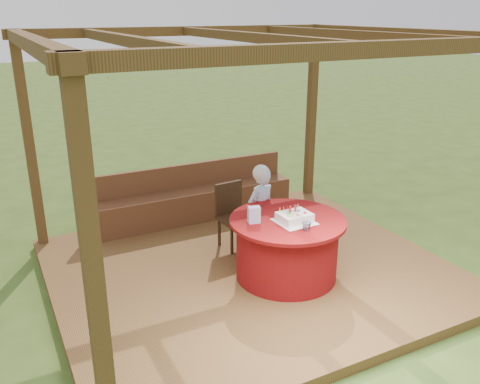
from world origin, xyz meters
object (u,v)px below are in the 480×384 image
object	(u,v)px
drinking_glass	(307,226)
chair	(233,213)
bench	(195,201)
elderly_woman	(261,209)
birthday_cake	(295,217)
gift_bag	(254,215)
table	(287,247)

from	to	relation	value
drinking_glass	chair	bearing A→B (deg)	97.72
bench	elderly_woman	size ratio (longest dim) A/B	2.58
birthday_cake	gift_bag	bearing A→B (deg)	155.22
gift_bag	drinking_glass	distance (m)	0.59
elderly_woman	drinking_glass	bearing A→B (deg)	-91.68
birthday_cake	gift_bag	distance (m)	0.45
bench	drinking_glass	bearing A→B (deg)	-83.47
chair	gift_bag	bearing A→B (deg)	-102.36
gift_bag	drinking_glass	world-z (taller)	gift_bag
elderly_woman	gift_bag	distance (m)	0.77
birthday_cake	gift_bag	xyz separation A→B (m)	(-0.41, 0.19, 0.04)
chair	elderly_woman	world-z (taller)	elderly_woman
elderly_woman	chair	bearing A→B (deg)	122.37
bench	chair	world-z (taller)	chair
bench	chair	bearing A→B (deg)	-85.02
table	chair	world-z (taller)	chair
chair	birthday_cake	size ratio (longest dim) A/B	2.06
gift_bag	drinking_glass	size ratio (longest dim) A/B	1.87
bench	gift_bag	bearing A→B (deg)	-93.21
bench	table	distance (m)	2.13
chair	table	bearing A→B (deg)	-80.17
table	gift_bag	size ratio (longest dim) A/B	7.05
elderly_woman	bench	bearing A→B (deg)	102.38
bench	elderly_woman	world-z (taller)	elderly_woman
elderly_woman	gift_bag	size ratio (longest dim) A/B	6.24
bench	gift_bag	world-z (taller)	gift_bag
table	elderly_woman	distance (m)	0.72
drinking_glass	bench	bearing A→B (deg)	96.53
gift_bag	bench	bearing A→B (deg)	100.36
bench	chair	xyz separation A→B (m)	(0.09, -1.08, 0.19)
table	chair	bearing A→B (deg)	99.83
gift_bag	table	bearing A→B (deg)	1.49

